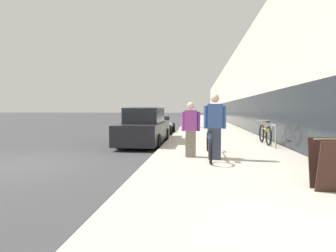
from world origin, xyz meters
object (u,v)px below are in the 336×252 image
person_bystander (191,129)px  vintage_roadster_curbside (160,126)px  cruiser_bike_nearest (265,134)px  sandwich_board_sign (330,164)px  tandem_bicycle (209,145)px  person_rider (215,127)px  parked_sedan_curbside (145,128)px  bike_rack_hoop (274,134)px

person_bystander → vintage_roadster_curbside: person_bystander is taller
person_bystander → cruiser_bike_nearest: size_ratio=0.88×
person_bystander → sandwich_board_sign: size_ratio=1.79×
tandem_bicycle → vintage_roadster_curbside: bearing=107.0°
person_rider → parked_sedan_curbside: (-2.80, 4.09, -0.34)m
tandem_bicycle → sandwich_board_sign: 3.57m
sandwich_board_sign → vintage_roadster_curbside: bearing=111.3°
tandem_bicycle → bike_rack_hoop: 3.19m
sandwich_board_sign → parked_sedan_curbside: size_ratio=0.19×
parked_sedan_curbside → person_rider: bearing=-55.6°
cruiser_bike_nearest → parked_sedan_curbside: (-5.03, 0.55, 0.17)m
person_bystander → vintage_roadster_curbside: (-2.27, 9.22, -0.49)m
sandwich_board_sign → cruiser_bike_nearest: bearing=85.9°
sandwich_board_sign → parked_sedan_curbside: 8.14m
tandem_bicycle → bike_rack_hoop: bike_rack_hoop is taller
person_rider → tandem_bicycle: bearing=110.7°
cruiser_bike_nearest → parked_sedan_curbside: size_ratio=0.38×
person_bystander → cruiser_bike_nearest: bearing=48.3°
cruiser_bike_nearest → vintage_roadster_curbside: bearing=130.9°
cruiser_bike_nearest → sandwich_board_sign: 6.18m
cruiser_bike_nearest → vintage_roadster_curbside: (-5.16, 5.97, -0.08)m
sandwich_board_sign → parked_sedan_curbside: bearing=124.3°
tandem_bicycle → cruiser_bike_nearest: size_ratio=1.53×
bike_rack_hoop → sandwich_board_sign: (-0.47, -5.09, -0.06)m
person_rider → person_bystander: (-0.67, 0.28, -0.10)m
person_rider → vintage_roadster_curbside: bearing=107.2°
sandwich_board_sign → bike_rack_hoop: bearing=84.7°
vintage_roadster_curbside → bike_rack_hoop: bearing=-53.5°
bike_rack_hoop → sandwich_board_sign: bearing=-95.3°
person_rider → parked_sedan_curbside: size_ratio=0.38×
cruiser_bike_nearest → sandwich_board_sign: bearing=-94.1°
sandwich_board_sign → vintage_roadster_curbside: vintage_roadster_curbside is taller
person_rider → parked_sedan_curbside: person_rider is taller
parked_sedan_curbside → cruiser_bike_nearest: bearing=-6.3°
tandem_bicycle → person_bystander: size_ratio=1.73×
bike_rack_hoop → tandem_bicycle: bearing=-138.9°
parked_sedan_curbside → vintage_roadster_curbside: parked_sedan_curbside is taller
person_rider → cruiser_bike_nearest: (2.23, 3.54, -0.52)m
person_rider → bike_rack_hoop: (2.26, 2.46, -0.40)m
tandem_bicycle → cruiser_bike_nearest: bearing=53.2°
bike_rack_hoop → cruiser_bike_nearest: cruiser_bike_nearest is taller
person_bystander → vintage_roadster_curbside: 9.51m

